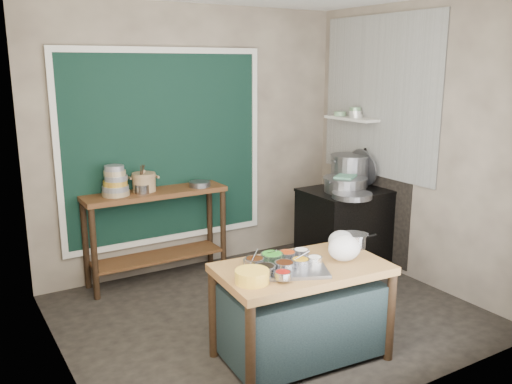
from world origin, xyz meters
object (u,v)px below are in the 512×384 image
back_counter (157,236)px  stove_block (346,230)px  condiment_tray (286,268)px  saucepan (354,241)px  ceramic_crock (144,183)px  prep_table (301,312)px  steamer (345,184)px  stock_pot (350,170)px  utensil_cup (142,189)px  yellow_basin (252,276)px

back_counter → stove_block: 2.04m
back_counter → stove_block: size_ratio=1.61×
stove_block → condiment_tray: stove_block is taller
saucepan → ceramic_crock: ceramic_crock is taller
prep_table → stove_block: stove_block is taller
back_counter → stove_block: bearing=-21.0°
back_counter → steamer: size_ratio=3.04×
stove_block → stock_pot: bearing=43.8°
utensil_cup → stock_pot: stock_pot is taller
yellow_basin → utensil_cup: bearing=90.5°
stove_block → back_counter: bearing=159.0°
stove_block → saucepan: 1.57m
back_counter → utensil_cup: (-0.14, -0.02, 0.52)m
condiment_tray → ceramic_crock: size_ratio=2.33×
prep_table → stock_pot: 2.31m
ceramic_crock → steamer: size_ratio=0.52×
prep_table → utensil_cup: 2.16m
back_counter → utensil_cup: utensil_cup is taller
utensil_cup → stock_pot: bearing=-14.8°
utensil_cup → saucepan: bearing=-60.1°
stove_block → ceramic_crock: 2.22m
ceramic_crock → condiment_tray: bearing=-81.8°
prep_table → utensil_cup: size_ratio=8.64×
saucepan → ceramic_crock: (-1.05, 1.96, 0.23)m
back_counter → yellow_basin: 2.14m
back_counter → ceramic_crock: size_ratio=5.85×
back_counter → yellow_basin: back_counter is taller
utensil_cup → steamer: utensil_cup is taller
prep_table → stock_pot: stock_pot is taller
ceramic_crock → steamer: 2.08m
prep_table → stock_pot: bearing=45.0°
prep_table → stove_block: 2.02m
yellow_basin → stock_pot: stock_pot is taller
prep_table → saucepan: bearing=15.3°
back_counter → stock_pot: 2.20m
utensil_cup → steamer: size_ratio=0.30×
prep_table → back_counter: size_ratio=0.86×
yellow_basin → steamer: bearing=34.4°
stove_block → yellow_basin: bearing=-145.6°
yellow_basin → stove_block: bearing=34.4°
yellow_basin → prep_table: bearing=9.9°
condiment_tray → yellow_basin: 0.33m
back_counter → ceramic_crock: 0.57m
stove_block → stock_pot: size_ratio=2.03×
back_counter → condiment_tray: (0.20, -2.04, 0.29)m
steamer → yellow_basin: bearing=-145.6°
back_counter → steamer: bearing=-23.6°
prep_table → condiment_tray: condiment_tray is taller
prep_table → utensil_cup: utensil_cup is taller
stove_block → yellow_basin: stove_block is taller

